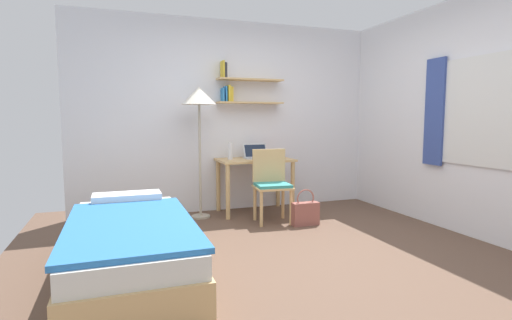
{
  "coord_description": "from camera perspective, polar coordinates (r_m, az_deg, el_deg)",
  "views": [
    {
      "loc": [
        -1.58,
        -3.29,
        1.28
      ],
      "look_at": [
        -0.23,
        0.51,
        0.85
      ],
      "focal_mm": 27.72,
      "sensor_mm": 36.0,
      "label": 1
    }
  ],
  "objects": [
    {
      "name": "wall_right",
      "position": [
        4.88,
        28.15,
        5.64
      ],
      "size": [
        0.1,
        4.4,
        2.6
      ],
      "color": "white",
      "rests_on": "ground_plane"
    },
    {
      "name": "water_bottle",
      "position": [
        5.24,
        -3.75,
        1.32
      ],
      "size": [
        0.07,
        0.07,
        0.23
      ],
      "primitive_type": "cylinder",
      "color": "silver",
      "rests_on": "desk"
    },
    {
      "name": "standing_lamp",
      "position": [
        5.07,
        -8.22,
        8.35
      ],
      "size": [
        0.44,
        0.44,
        1.67
      ],
      "color": "#B2A893",
      "rests_on": "ground_plane"
    },
    {
      "name": "handbag",
      "position": [
        4.81,
        7.13,
        -7.56
      ],
      "size": [
        0.33,
        0.12,
        0.44
      ],
      "color": "#99564C",
      "rests_on": "ground_plane"
    },
    {
      "name": "bed",
      "position": [
        3.43,
        -17.61,
        -11.84
      ],
      "size": [
        0.94,
        2.01,
        0.54
      ],
      "color": "tan",
      "rests_on": "ground_plane"
    },
    {
      "name": "ground_plane",
      "position": [
        3.87,
        5.87,
        -13.26
      ],
      "size": [
        5.28,
        5.28,
        0.0
      ],
      "primitive_type": "plane",
      "color": "brown"
    },
    {
      "name": "desk",
      "position": [
        5.34,
        -0.17,
        -1.29
      ],
      "size": [
        0.99,
        0.59,
        0.73
      ],
      "color": "tan",
      "rests_on": "ground_plane"
    },
    {
      "name": "laptop",
      "position": [
        5.38,
        0.02,
        0.79
      ],
      "size": [
        0.34,
        0.22,
        0.2
      ],
      "color": "#B7BABF",
      "rests_on": "desk"
    },
    {
      "name": "desk_chair",
      "position": [
        4.88,
        2.23,
        -3.16
      ],
      "size": [
        0.47,
        0.43,
        0.89
      ],
      "color": "tan",
      "rests_on": "ground_plane"
    },
    {
      "name": "wall_back",
      "position": [
        5.55,
        -3.02,
        6.36
      ],
      "size": [
        4.4,
        0.27,
        2.6
      ],
      "color": "white",
      "rests_on": "ground_plane"
    },
    {
      "name": "book_stack",
      "position": [
        5.47,
        2.93,
        0.62
      ],
      "size": [
        0.19,
        0.25,
        0.05
      ],
      "color": "purple",
      "rests_on": "desk"
    }
  ]
}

